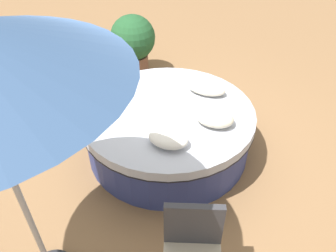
{
  "coord_description": "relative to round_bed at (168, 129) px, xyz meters",
  "views": [
    {
      "loc": [
        1.34,
        -3.24,
        3.21
      ],
      "look_at": [
        0.0,
        0.0,
        0.4
      ],
      "focal_mm": 35.34,
      "sensor_mm": 36.0,
      "label": 1
    }
  ],
  "objects": [
    {
      "name": "round_bed",
      "position": [
        0.0,
        0.0,
        0.0
      ],
      "size": [
        2.29,
        2.29,
        0.67
      ],
      "color": "navy",
      "rests_on": "ground_plane"
    },
    {
      "name": "throw_pillow_1",
      "position": [
        0.63,
        -0.04,
        0.42
      ],
      "size": [
        0.48,
        0.36,
        0.19
      ],
      "primitive_type": "ellipsoid",
      "color": "beige",
      "rests_on": "round_bed"
    },
    {
      "name": "planter",
      "position": [
        -1.41,
        1.75,
        0.3
      ],
      "size": [
        0.82,
        0.82,
        1.14
      ],
      "color": "brown",
      "rests_on": "ground_plane"
    },
    {
      "name": "throw_pillow_2",
      "position": [
        0.34,
        0.58,
        0.41
      ],
      "size": [
        0.53,
        0.29,
        0.16
      ],
      "primitive_type": "ellipsoid",
      "color": "beige",
      "rests_on": "round_bed"
    },
    {
      "name": "ground_plane",
      "position": [
        0.0,
        0.0,
        -0.34
      ],
      "size": [
        16.0,
        16.0,
        0.0
      ],
      "primitive_type": "plane",
      "color": "olive"
    },
    {
      "name": "patio_chair",
      "position": [
        0.93,
        -1.67,
        0.22
      ],
      "size": [
        0.66,
        0.65,
        0.98
      ],
      "rotation": [
        0.0,
        0.0,
        3.49
      ],
      "color": "#333338",
      "rests_on": "ground_plane"
    },
    {
      "name": "throw_pillow_0",
      "position": [
        0.26,
        -0.62,
        0.42
      ],
      "size": [
        0.47,
        0.33,
        0.17
      ],
      "primitive_type": "ellipsoid",
      "color": "white",
      "rests_on": "round_bed"
    }
  ]
}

